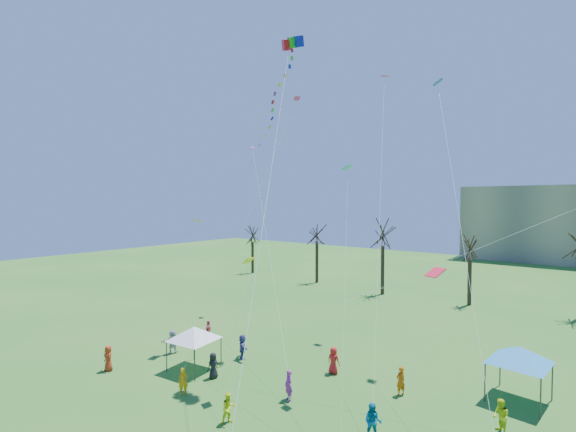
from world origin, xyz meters
The scene contains 6 objects.
bare_tree_row centered at (5.11, 35.66, 6.71)m, with size 68.75×8.88×10.33m.
big_box_kite centered at (-2.79, 8.06, 18.88)m, with size 4.82×7.67×25.50m.
canopy_tent_white centered at (-7.65, 4.50, 2.59)m, with size 4.05×4.05×3.05m.
canopy_tent_blue centered at (11.18, 13.33, 2.79)m, with size 4.36×4.36×3.29m.
festival_crowd centered at (0.04, 5.10, 0.89)m, with size 25.57×9.89×1.86m.
small_kites_aloft centered at (0.04, 10.73, 13.07)m, with size 30.51×19.47×32.85m.
Camera 1 is at (14.60, -13.55, 11.82)m, focal length 25.00 mm.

